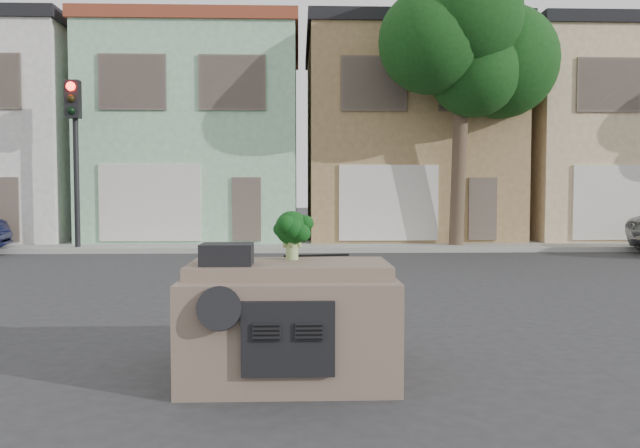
{
  "coord_description": "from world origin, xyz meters",
  "views": [
    {
      "loc": [
        0.09,
        -9.18,
        1.81
      ],
      "look_at": [
        0.43,
        0.5,
        1.3
      ],
      "focal_mm": 35.0,
      "sensor_mm": 36.0,
      "label": 1
    }
  ],
  "objects": [
    {
      "name": "instrument_hump",
      "position": [
        -0.58,
        -3.35,
        1.22
      ],
      "size": [
        0.48,
        0.38,
        0.2
      ],
      "primitive_type": "cube",
      "color": "black",
      "rests_on": "car_dashboard"
    },
    {
      "name": "tree_near",
      "position": [
        5.0,
        9.8,
        4.25
      ],
      "size": [
        4.4,
        4.0,
        8.5
      ],
      "primitive_type": "cube",
      "color": "#123A11",
      "rests_on": "ground"
    },
    {
      "name": "ground_plane",
      "position": [
        0.0,
        0.0,
        0.0
      ],
      "size": [
        120.0,
        120.0,
        0.0
      ],
      "primitive_type": "plane",
      "color": "#303033",
      "rests_on": "ground"
    },
    {
      "name": "car_dashboard",
      "position": [
        0.0,
        -3.0,
        0.56
      ],
      "size": [
        2.0,
        1.8,
        1.12
      ],
      "primitive_type": "cube",
      "color": "#6E5C4D",
      "rests_on": "ground"
    },
    {
      "name": "broccoli",
      "position": [
        0.02,
        -2.91,
        1.37
      ],
      "size": [
        0.58,
        0.58,
        0.5
      ],
      "primitive_type": "cube",
      "rotation": [
        0.0,
        0.0,
        5.64
      ],
      "color": "black",
      "rests_on": "car_dashboard"
    },
    {
      "name": "townhouse_white",
      "position": [
        -11.0,
        14.5,
        3.77
      ],
      "size": [
        7.2,
        8.2,
        7.55
      ],
      "primitive_type": "cube",
      "color": "silver",
      "rests_on": "ground"
    },
    {
      "name": "townhouse_beige",
      "position": [
        11.5,
        14.5,
        3.77
      ],
      "size": [
        7.2,
        8.2,
        7.55
      ],
      "primitive_type": "cube",
      "color": "#D0B287",
      "rests_on": "ground"
    },
    {
      "name": "sidewalk",
      "position": [
        0.0,
        10.5,
        0.07
      ],
      "size": [
        40.0,
        3.0,
        0.15
      ],
      "primitive_type": "cube",
      "color": "gray",
      "rests_on": "ground"
    },
    {
      "name": "townhouse_mint",
      "position": [
        -3.5,
        14.5,
        3.77
      ],
      "size": [
        7.2,
        8.2,
        7.55
      ],
      "primitive_type": "cube",
      "color": "#94CA9F",
      "rests_on": "ground"
    },
    {
      "name": "wiper_arm",
      "position": [
        0.28,
        -2.62,
        1.13
      ],
      "size": [
        0.69,
        0.15,
        0.02
      ],
      "primitive_type": "cube",
      "rotation": [
        0.0,
        0.0,
        0.17
      ],
      "color": "black",
      "rests_on": "car_dashboard"
    },
    {
      "name": "townhouse_tan",
      "position": [
        4.0,
        14.5,
        3.77
      ],
      "size": [
        7.2,
        8.2,
        7.55
      ],
      "primitive_type": "cube",
      "color": "#97794D",
      "rests_on": "ground"
    },
    {
      "name": "traffic_signal",
      "position": [
        -6.5,
        9.5,
        2.55
      ],
      "size": [
        0.4,
        0.4,
        5.1
      ],
      "primitive_type": "cube",
      "color": "black",
      "rests_on": "ground"
    }
  ]
}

